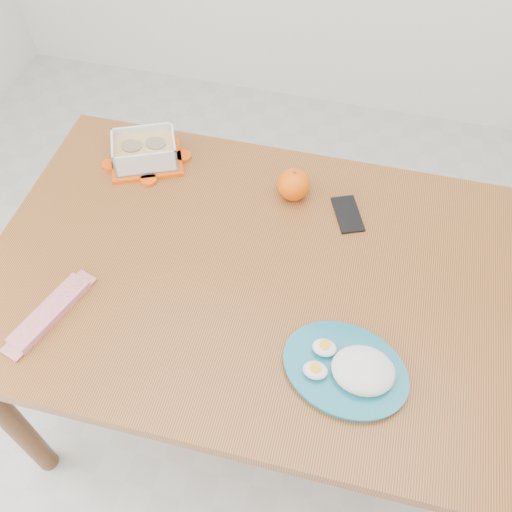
% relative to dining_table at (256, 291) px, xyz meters
% --- Properties ---
extents(ground, '(3.50, 3.50, 0.00)m').
position_rel_dining_table_xyz_m(ground, '(0.05, -0.09, -0.66)').
color(ground, '#B7B7B2').
rests_on(ground, ground).
extents(dining_table, '(1.32, 0.88, 0.75)m').
position_rel_dining_table_xyz_m(dining_table, '(0.00, 0.00, 0.00)').
color(dining_table, olive).
rests_on(dining_table, ground).
extents(food_container, '(0.24, 0.21, 0.08)m').
position_rel_dining_table_xyz_m(food_container, '(-0.39, 0.29, 0.13)').
color(food_container, '#E94A07').
rests_on(food_container, dining_table).
extents(orange_fruit, '(0.09, 0.09, 0.09)m').
position_rel_dining_table_xyz_m(orange_fruit, '(0.03, 0.26, 0.13)').
color(orange_fruit, '#ED3A04').
rests_on(orange_fruit, dining_table).
extents(rice_plate, '(0.33, 0.33, 0.07)m').
position_rel_dining_table_xyz_m(rice_plate, '(0.26, -0.21, 0.11)').
color(rice_plate, '#176981').
rests_on(rice_plate, dining_table).
extents(candy_bar, '(0.12, 0.22, 0.02)m').
position_rel_dining_table_xyz_m(candy_bar, '(-0.42, -0.24, 0.10)').
color(candy_bar, red).
rests_on(candy_bar, dining_table).
extents(smartphone, '(0.10, 0.14, 0.01)m').
position_rel_dining_table_xyz_m(smartphone, '(0.19, 0.23, 0.09)').
color(smartphone, black).
rests_on(smartphone, dining_table).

